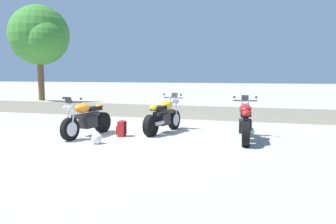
# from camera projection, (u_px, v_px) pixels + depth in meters

# --- Properties ---
(ground_plane) EXTENTS (120.00, 120.00, 0.00)m
(ground_plane) POSITION_uv_depth(u_px,v_px,m) (126.00, 139.00, 9.15)
(ground_plane) COLOR #A3A099
(stone_wall) EXTENTS (36.00, 0.80, 0.55)m
(stone_wall) POSITION_uv_depth(u_px,v_px,m) (174.00, 111.00, 13.69)
(stone_wall) COLOR #A89E89
(stone_wall) RESTS_ON ground
(motorcycle_orange_near_left) EXTENTS (0.67, 2.06, 1.18)m
(motorcycle_orange_near_left) POSITION_uv_depth(u_px,v_px,m) (86.00, 119.00, 9.55)
(motorcycle_orange_near_left) COLOR black
(motorcycle_orange_near_left) RESTS_ON ground
(motorcycle_yellow_centre) EXTENTS (0.76, 2.05, 1.18)m
(motorcycle_yellow_centre) POSITION_uv_depth(u_px,v_px,m) (164.00, 117.00, 10.21)
(motorcycle_yellow_centre) COLOR black
(motorcycle_yellow_centre) RESTS_ON ground
(motorcycle_red_far_right) EXTENTS (0.67, 2.07, 1.18)m
(motorcycle_red_far_right) POSITION_uv_depth(u_px,v_px,m) (245.00, 123.00, 8.91)
(motorcycle_red_far_right) COLOR black
(motorcycle_red_far_right) RESTS_ON ground
(rider_backpack) EXTENTS (0.30, 0.33, 0.47)m
(rider_backpack) POSITION_uv_depth(u_px,v_px,m) (121.00, 128.00, 9.56)
(rider_backpack) COLOR #A31E1E
(rider_backpack) RESTS_ON ground
(rider_helmet) EXTENTS (0.28, 0.28, 0.28)m
(rider_helmet) POSITION_uv_depth(u_px,v_px,m) (97.00, 138.00, 8.55)
(rider_helmet) COLOR silver
(rider_helmet) RESTS_ON ground
(leafy_tree_far_left) EXTENTS (2.88, 2.74, 4.39)m
(leafy_tree_far_left) POSITION_uv_depth(u_px,v_px,m) (40.00, 36.00, 15.33)
(leafy_tree_far_left) COLOR brown
(leafy_tree_far_left) RESTS_ON stone_wall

